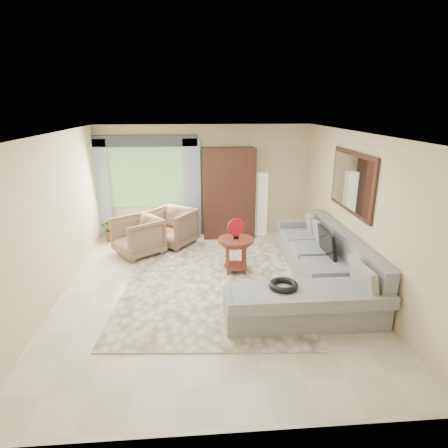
{
  "coord_description": "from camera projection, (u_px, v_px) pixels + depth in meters",
  "views": [
    {
      "loc": [
        -0.24,
        -5.81,
        3.03
      ],
      "look_at": [
        0.25,
        0.35,
        1.05
      ],
      "focal_mm": 30.0,
      "sensor_mm": 36.0,
      "label": 1
    }
  ],
  "objects": [
    {
      "name": "armchair_left",
      "position": [
        138.0,
        236.0,
        7.8
      ],
      "size": [
        1.22,
        1.22,
        0.81
      ],
      "primitive_type": "imported",
      "rotation": [
        0.0,
        0.0,
        -0.95
      ],
      "color": "#815D46",
      "rests_on": "ground"
    },
    {
      "name": "curtain_left",
      "position": [
        101.0,
        190.0,
        8.66
      ],
      "size": [
        0.4,
        0.08,
        2.3
      ],
      "primitive_type": "cube",
      "color": "#9EB7CC",
      "rests_on": "ground"
    },
    {
      "name": "tv_screen",
      "position": [
        327.0,
        242.0,
        6.56
      ],
      "size": [
        0.14,
        0.74,
        0.48
      ],
      "primitive_type": "cube",
      "rotation": [
        0.0,
        -0.17,
        0.0
      ],
      "color": "black",
      "rests_on": "sectional_sofa"
    },
    {
      "name": "wall_mirror",
      "position": [
        352.0,
        182.0,
        6.45
      ],
      "size": [
        0.05,
        1.7,
        1.05
      ],
      "color": "black",
      "rests_on": "wall_right"
    },
    {
      "name": "sectional_sofa",
      "position": [
        316.0,
        274.0,
        6.34
      ],
      "size": [
        2.3,
        3.46,
        0.9
      ],
      "color": "#979A9F",
      "rests_on": "ground"
    },
    {
      "name": "window",
      "position": [
        147.0,
        177.0,
        8.75
      ],
      "size": [
        1.8,
        0.04,
        1.4
      ],
      "primitive_type": "cube",
      "color": "#669E59",
      "rests_on": "wall_back"
    },
    {
      "name": "area_rug",
      "position": [
        213.0,
        282.0,
        6.66
      ],
      "size": [
        3.3,
        4.22,
        0.02
      ],
      "primitive_type": "cube",
      "rotation": [
        0.0,
        0.0,
        -0.08
      ],
      "color": "#F8EEC4",
      "rests_on": "ground"
    },
    {
      "name": "armchair_right",
      "position": [
        172.0,
        227.0,
        8.34
      ],
      "size": [
        1.25,
        1.26,
        0.83
      ],
      "primitive_type": "imported",
      "rotation": [
        0.0,
        0.0,
        -0.6
      ],
      "color": "#8F654E",
      "rests_on": "ground"
    },
    {
      "name": "curtain_right",
      "position": [
        192.0,
        188.0,
        8.82
      ],
      "size": [
        0.4,
        0.08,
        2.3
      ],
      "primitive_type": "cube",
      "color": "#9EB7CC",
      "rests_on": "ground"
    },
    {
      "name": "coffee_table",
      "position": [
        236.0,
        255.0,
        6.98
      ],
      "size": [
        0.67,
        0.67,
        0.67
      ],
      "rotation": [
        0.0,
        0.0,
        0.26
      ],
      "color": "#502315",
      "rests_on": "ground"
    },
    {
      "name": "garden_hose",
      "position": [
        283.0,
        285.0,
        5.39
      ],
      "size": [
        0.43,
        0.43,
        0.09
      ],
      "primitive_type": "torus",
      "color": "black",
      "rests_on": "sectional_sofa"
    },
    {
      "name": "armoire",
      "position": [
        229.0,
        193.0,
        8.76
      ],
      "size": [
        1.2,
        0.55,
        2.1
      ],
      "primitive_type": "cube",
      "color": "black",
      "rests_on": "ground"
    },
    {
      "name": "red_disc",
      "position": [
        236.0,
        227.0,
        6.81
      ],
      "size": [
        0.33,
        0.13,
        0.34
      ],
      "primitive_type": "cylinder",
      "rotation": [
        1.57,
        0.0,
        0.32
      ],
      "color": "#AF1119",
      "rests_on": "coffee_table"
    },
    {
      "name": "floor_lamp",
      "position": [
        262.0,
        204.0,
        8.97
      ],
      "size": [
        0.24,
        0.24,
        1.5
      ],
      "primitive_type": "cube",
      "color": "silver",
      "rests_on": "ground"
    },
    {
      "name": "potted_plant",
      "position": [
        113.0,
        228.0,
        8.66
      ],
      "size": [
        0.65,
        0.61,
        0.6
      ],
      "primitive_type": "imported",
      "rotation": [
        0.0,
        0.0,
        0.31
      ],
      "color": "#999999",
      "rests_on": "ground"
    },
    {
      "name": "valance",
      "position": [
        144.0,
        141.0,
        8.42
      ],
      "size": [
        2.4,
        0.12,
        0.26
      ],
      "primitive_type": "cube",
      "color": "#1E232D",
      "rests_on": "wall_back"
    },
    {
      "name": "ground",
      "position": [
        211.0,
        288.0,
        6.46
      ],
      "size": [
        6.0,
        6.0,
        0.0
      ],
      "primitive_type": "plane",
      "color": "silver",
      "rests_on": "ground"
    }
  ]
}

